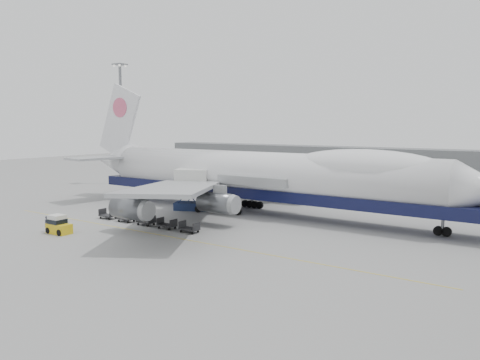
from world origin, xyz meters
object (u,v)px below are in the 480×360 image
Objects in this scene: catering_truck at (192,187)px; baggage_tug at (58,225)px; airliner at (262,175)px; ground_worker at (47,224)px.

catering_truck is 21.05m from baggage_tug.
airliner is 22.03× the size of baggage_tug.
baggage_tug is 1.88m from ground_worker.
catering_truck is at bearing -5.18° from ground_worker.
airliner is 35.43× the size of ground_worker.
baggage_tug is at bearing -75.32° from ground_worker.
airliner is at bearing -23.45° from ground_worker.
airliner reaches higher than ground_worker.
baggage_tug is at bearing -123.37° from catering_truck.
airliner is 10.88× the size of catering_truck.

